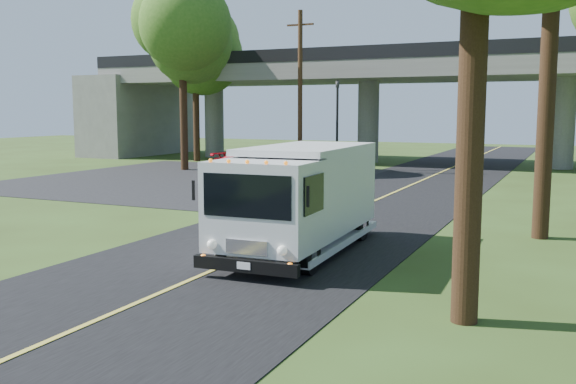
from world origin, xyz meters
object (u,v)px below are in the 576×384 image
Objects in this scene: utility_pole at (300,90)px; step_van at (300,196)px; pedestrian at (307,166)px; traffic_signal at (337,115)px; tree_left_far at (196,51)px; tree_left_lot at (183,32)px; red_sedan at (250,165)px.

step_van is (8.47, -19.38, -3.19)m from utility_pole.
pedestrian is (2.68, -5.34, -3.78)m from utility_pole.
utility_pole reaches higher than traffic_signal.
tree_left_far is at bearing 170.35° from traffic_signal.
tree_left_lot is at bearing 128.45° from step_van.
traffic_signal is 0.50× the size of tree_left_lot.
tree_left_lot is at bearing 82.93° from red_sedan.
traffic_signal reaches higher than step_van.
tree_left_far reaches higher than traffic_signal.
tree_left_lot reaches higher than step_van.
red_sedan is at bearing 119.72° from step_van.
tree_left_far is 2.31× the size of red_sedan.
tree_left_lot is at bearing -161.03° from utility_pole.
red_sedan is at bearing -43.51° from tree_left_far.
tree_left_far is 13.10m from red_sedan.
tree_left_lot reaches higher than traffic_signal.
tree_left_far is 16.48m from pedestrian.
step_van is (17.76, -23.22, -6.04)m from tree_left_far.
red_sedan is 2.62× the size of pedestrian.
tree_left_far reaches higher than pedestrian.
pedestrian is at bearing -80.87° from traffic_signal.
step_van is 1.46× the size of red_sedan.
traffic_signal is 0.58× the size of utility_pole.
utility_pole is 7.07m from pedestrian.
tree_left_far is at bearing -0.26° from pedestrian.
traffic_signal is at bearing 105.89° from step_van.
pedestrian is at bearing -99.67° from red_sedan.
traffic_signal is 6.94m from red_sedan.
step_van is 15.20m from pedestrian.
pedestrian reaches higher than red_sedan.
tree_left_far reaches higher than utility_pole.
tree_left_lot is 6.72m from tree_left_far.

